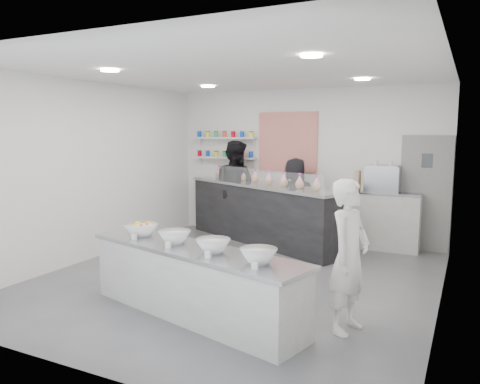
% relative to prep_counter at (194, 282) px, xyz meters
% --- Properties ---
extents(floor, '(6.00, 6.00, 0.00)m').
position_rel_prep_counter_xyz_m(floor, '(-0.15, 1.45, -0.41)').
color(floor, '#515156').
rests_on(floor, ground).
extents(ceiling, '(6.00, 6.00, 0.00)m').
position_rel_prep_counter_xyz_m(ceiling, '(-0.15, 1.45, 2.59)').
color(ceiling, white).
rests_on(ceiling, floor).
extents(back_wall, '(5.50, 0.00, 5.50)m').
position_rel_prep_counter_xyz_m(back_wall, '(-0.15, 4.45, 1.09)').
color(back_wall, white).
rests_on(back_wall, floor).
extents(left_wall, '(0.00, 6.00, 6.00)m').
position_rel_prep_counter_xyz_m(left_wall, '(-2.90, 1.45, 1.09)').
color(left_wall, white).
rests_on(left_wall, floor).
extents(right_wall, '(0.00, 6.00, 6.00)m').
position_rel_prep_counter_xyz_m(right_wall, '(2.60, 1.45, 1.09)').
color(right_wall, white).
rests_on(right_wall, floor).
extents(back_door, '(0.88, 0.04, 2.10)m').
position_rel_prep_counter_xyz_m(back_door, '(2.15, 4.42, 0.64)').
color(back_door, gray).
rests_on(back_door, floor).
extents(pattern_panel, '(1.25, 0.03, 1.20)m').
position_rel_prep_counter_xyz_m(pattern_panel, '(-0.50, 4.42, 1.54)').
color(pattern_panel, red).
rests_on(pattern_panel, back_wall).
extents(jar_shelf_lower, '(1.45, 0.22, 0.04)m').
position_rel_prep_counter_xyz_m(jar_shelf_lower, '(-1.90, 4.35, 1.19)').
color(jar_shelf_lower, silver).
rests_on(jar_shelf_lower, back_wall).
extents(jar_shelf_upper, '(1.45, 0.22, 0.04)m').
position_rel_prep_counter_xyz_m(jar_shelf_upper, '(-1.90, 4.35, 1.61)').
color(jar_shelf_upper, silver).
rests_on(jar_shelf_upper, back_wall).
extents(preserve_jars, '(1.45, 0.10, 0.56)m').
position_rel_prep_counter_xyz_m(preserve_jars, '(-1.90, 4.33, 1.47)').
color(preserve_jars, '#C0001B').
rests_on(preserve_jars, jar_shelf_lower).
extents(downlight_0, '(0.24, 0.24, 0.02)m').
position_rel_prep_counter_xyz_m(downlight_0, '(-1.55, 0.45, 2.57)').
color(downlight_0, white).
rests_on(downlight_0, ceiling).
extents(downlight_1, '(0.24, 0.24, 0.02)m').
position_rel_prep_counter_xyz_m(downlight_1, '(1.25, 0.45, 2.57)').
color(downlight_1, white).
rests_on(downlight_1, ceiling).
extents(downlight_2, '(0.24, 0.24, 0.02)m').
position_rel_prep_counter_xyz_m(downlight_2, '(-1.55, 3.05, 2.57)').
color(downlight_2, white).
rests_on(downlight_2, ceiling).
extents(downlight_3, '(0.24, 0.24, 0.02)m').
position_rel_prep_counter_xyz_m(downlight_3, '(1.25, 3.05, 2.57)').
color(downlight_3, white).
rests_on(downlight_3, ceiling).
extents(prep_counter, '(3.10, 1.42, 0.83)m').
position_rel_prep_counter_xyz_m(prep_counter, '(0.00, 0.00, 0.00)').
color(prep_counter, '#B3B3AE').
rests_on(prep_counter, floor).
extents(back_bar, '(3.69, 2.20, 1.16)m').
position_rel_prep_counter_xyz_m(back_bar, '(-0.74, 3.68, 0.17)').
color(back_bar, black).
rests_on(back_bar, floor).
extents(sneeze_guard, '(3.36, 1.57, 0.32)m').
position_rel_prep_counter_xyz_m(sneeze_guard, '(-0.88, 3.39, 0.91)').
color(sneeze_guard, white).
rests_on(sneeze_guard, back_bar).
extents(espresso_ledge, '(1.44, 0.46, 1.07)m').
position_rel_prep_counter_xyz_m(espresso_ledge, '(1.40, 4.23, 0.12)').
color(espresso_ledge, '#B3B3AE').
rests_on(espresso_ledge, floor).
extents(espresso_machine, '(0.61, 0.42, 0.47)m').
position_rel_prep_counter_xyz_m(espresso_machine, '(1.42, 4.23, 0.89)').
color(espresso_machine, '#93969E').
rests_on(espresso_machine, espresso_ledge).
extents(cup_stacks, '(0.24, 0.24, 0.38)m').
position_rel_prep_counter_xyz_m(cup_stacks, '(1.03, 4.23, 0.84)').
color(cup_stacks, '#C0AF8F').
rests_on(cup_stacks, espresso_ledge).
extents(prep_bowls, '(2.39, 1.06, 0.16)m').
position_rel_prep_counter_xyz_m(prep_bowls, '(0.00, 0.00, 0.49)').
color(prep_bowls, white).
rests_on(prep_bowls, prep_counter).
extents(label_cards, '(2.01, 0.04, 0.07)m').
position_rel_prep_counter_xyz_m(label_cards, '(0.13, -0.50, 0.45)').
color(label_cards, white).
rests_on(label_cards, prep_counter).
extents(cookie_bags, '(2.75, 1.38, 0.27)m').
position_rel_prep_counter_xyz_m(cookie_bags, '(-0.74, 3.68, 0.89)').
color(cookie_bags, pink).
rests_on(cookie_bags, back_bar).
extents(woman_prep, '(0.52, 0.68, 1.67)m').
position_rel_prep_counter_xyz_m(woman_prep, '(1.73, 0.40, 0.42)').
color(woman_prep, white).
rests_on(woman_prep, floor).
extents(staff_left, '(1.07, 0.90, 1.98)m').
position_rel_prep_counter_xyz_m(staff_left, '(-1.52, 4.05, 0.58)').
color(staff_left, black).
rests_on(staff_left, floor).
extents(staff_right, '(0.96, 0.81, 1.67)m').
position_rel_prep_counter_xyz_m(staff_right, '(-0.15, 3.93, 0.42)').
color(staff_right, black).
rests_on(staff_right, floor).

